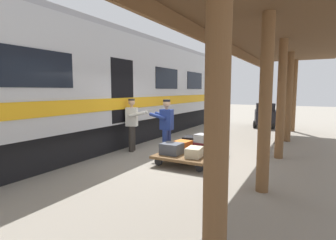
{
  "coord_description": "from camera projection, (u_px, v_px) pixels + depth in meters",
  "views": [
    {
      "loc": [
        -3.26,
        6.72,
        1.98
      ],
      "look_at": [
        0.22,
        0.33,
        1.15
      ],
      "focal_mm": 28.21,
      "sensor_mm": 36.0,
      "label": 1
    }
  ],
  "objects": [
    {
      "name": "baggage_tug",
      "position": [
        266.0,
        116.0,
        13.98
      ],
      "size": [
        1.44,
        1.9,
        1.3
      ],
      "color": "black",
      "rests_on": "ground_plane"
    },
    {
      "name": "suitcase_maroon_trunk",
      "position": [
        203.0,
        147.0,
        7.22
      ],
      "size": [
        0.43,
        0.46,
        0.29
      ],
      "primitive_type": "cube",
      "rotation": [
        0.0,
        0.0,
        -0.03
      ],
      "color": "maroon",
      "rests_on": "luggage_cart"
    },
    {
      "name": "luggage_cart",
      "position": [
        192.0,
        152.0,
        7.39
      ],
      "size": [
        1.45,
        2.16,
        0.28
      ],
      "color": "brown",
      "rests_on": "ground_plane"
    },
    {
      "name": "ground_plane",
      "position": [
        180.0,
        159.0,
        7.63
      ],
      "size": [
        60.0,
        60.0,
        0.0
      ],
      "primitive_type": "plane",
      "color": "gray"
    },
    {
      "name": "porter_by_door",
      "position": [
        132.0,
        123.0,
        8.5
      ],
      "size": [
        0.73,
        0.57,
        1.7
      ],
      "color": "#332D28",
      "rests_on": "ground_plane"
    },
    {
      "name": "platform_canopy",
      "position": [
        275.0,
        35.0,
        6.11
      ],
      "size": [
        3.2,
        15.29,
        3.56
      ],
      "color": "brown",
      "rests_on": "ground_plane"
    },
    {
      "name": "suitcase_slate_roller",
      "position": [
        172.0,
        149.0,
        7.01
      ],
      "size": [
        0.53,
        0.49,
        0.29
      ],
      "primitive_type": "cube",
      "rotation": [
        0.0,
        0.0,
        -0.02
      ],
      "color": "#4C515B",
      "rests_on": "luggage_cart"
    },
    {
      "name": "porter_in_overalls",
      "position": [
        166.0,
        126.0,
        7.75
      ],
      "size": [
        0.67,
        0.42,
        1.7
      ],
      "color": "navy",
      "rests_on": "ground_plane"
    },
    {
      "name": "train_car",
      "position": [
        88.0,
        88.0,
        9.08
      ],
      "size": [
        3.02,
        16.72,
        4.0
      ],
      "color": "#B7BABF",
      "rests_on": "ground_plane"
    },
    {
      "name": "suitcase_gray_aluminum",
      "position": [
        203.0,
        138.0,
        7.16
      ],
      "size": [
        0.42,
        0.43,
        0.21
      ],
      "primitive_type": "cube",
      "rotation": [
        0.0,
        0.0,
        -0.14
      ],
      "color": "#9EA0A5",
      "rests_on": "suitcase_maroon_trunk"
    },
    {
      "name": "suitcase_orange_carryall",
      "position": [
        181.0,
        145.0,
        7.53
      ],
      "size": [
        0.49,
        0.64,
        0.24
      ],
      "primitive_type": "cube",
      "rotation": [
        0.0,
        0.0,
        -0.12
      ],
      "color": "#CC6B23",
      "rests_on": "luggage_cart"
    },
    {
      "name": "suitcase_black_hardshell",
      "position": [
        190.0,
        141.0,
        8.05
      ],
      "size": [
        0.43,
        0.52,
        0.29
      ],
      "primitive_type": "cube",
      "rotation": [
        0.0,
        0.0,
        0.15
      ],
      "color": "black",
      "rests_on": "luggage_cart"
    },
    {
      "name": "suitcase_cream_canvas",
      "position": [
        194.0,
        152.0,
        6.7
      ],
      "size": [
        0.43,
        0.57,
        0.24
      ],
      "primitive_type": "cube",
      "rotation": [
        0.0,
        0.0,
        0.12
      ],
      "color": "beige",
      "rests_on": "luggage_cart"
    },
    {
      "name": "suitcase_red_plastic",
      "position": [
        210.0,
        144.0,
        7.74
      ],
      "size": [
        0.46,
        0.58,
        0.25
      ],
      "primitive_type": "cube",
      "rotation": [
        0.0,
        0.0,
        -0.11
      ],
      "color": "#AD231E",
      "rests_on": "luggage_cart"
    }
  ]
}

